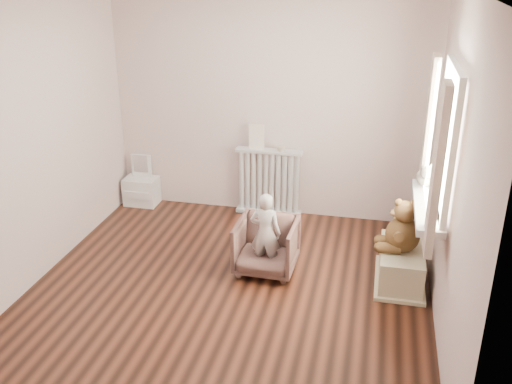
% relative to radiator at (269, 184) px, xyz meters
% --- Properties ---
extents(floor, '(3.60, 3.60, 0.01)m').
position_rel_radiator_xyz_m(floor, '(-0.03, -1.68, -0.39)').
color(floor, black).
rests_on(floor, ground).
extents(back_wall, '(3.60, 0.02, 2.60)m').
position_rel_radiator_xyz_m(back_wall, '(-0.03, 0.12, 0.91)').
color(back_wall, beige).
rests_on(back_wall, ground).
extents(front_wall, '(3.60, 0.02, 2.60)m').
position_rel_radiator_xyz_m(front_wall, '(-0.03, -3.48, 0.91)').
color(front_wall, beige).
rests_on(front_wall, ground).
extents(left_wall, '(0.02, 3.60, 2.60)m').
position_rel_radiator_xyz_m(left_wall, '(-1.83, -1.68, 0.91)').
color(left_wall, beige).
rests_on(left_wall, ground).
extents(right_wall, '(0.02, 3.60, 2.60)m').
position_rel_radiator_xyz_m(right_wall, '(1.77, -1.68, 0.91)').
color(right_wall, beige).
rests_on(right_wall, ground).
extents(window, '(0.03, 0.90, 1.10)m').
position_rel_radiator_xyz_m(window, '(1.73, -1.38, 1.06)').
color(window, white).
rests_on(window, right_wall).
extents(window_sill, '(0.22, 1.10, 0.06)m').
position_rel_radiator_xyz_m(window_sill, '(1.64, -1.38, 0.48)').
color(window_sill, silver).
rests_on(window_sill, right_wall).
extents(curtain_left, '(0.06, 0.26, 1.30)m').
position_rel_radiator_xyz_m(curtain_left, '(1.62, -1.95, 1.00)').
color(curtain_left, '#C8B19B').
rests_on(curtain_left, right_wall).
extents(curtain_right, '(0.06, 0.26, 1.30)m').
position_rel_radiator_xyz_m(curtain_right, '(1.62, -0.81, 1.00)').
color(curtain_right, '#C8B19B').
rests_on(curtain_right, right_wall).
extents(radiator, '(0.76, 0.14, 0.80)m').
position_rel_radiator_xyz_m(radiator, '(0.00, 0.00, 0.00)').
color(radiator, silver).
rests_on(radiator, floor).
extents(paper_doll, '(0.17, 0.02, 0.29)m').
position_rel_radiator_xyz_m(paper_doll, '(-0.15, 0.00, 0.55)').
color(paper_doll, beige).
rests_on(paper_doll, radiator).
extents(tin_a, '(0.09, 0.09, 0.05)m').
position_rel_radiator_xyz_m(tin_a, '(0.13, 0.00, 0.44)').
color(tin_a, '#A59E8C').
rests_on(tin_a, radiator).
extents(toy_vanity, '(0.39, 0.28, 0.62)m').
position_rel_radiator_xyz_m(toy_vanity, '(-1.58, -0.03, -0.11)').
color(toy_vanity, silver).
rests_on(toy_vanity, floor).
extents(armchair, '(0.58, 0.59, 0.52)m').
position_rel_radiator_xyz_m(armchair, '(0.23, -1.26, -0.13)').
color(armchair, brown).
rests_on(armchair, floor).
extents(child, '(0.30, 0.20, 0.81)m').
position_rel_radiator_xyz_m(child, '(0.23, -1.31, 0.03)').
color(child, beige).
rests_on(child, armchair).
extents(toy_bench, '(0.39, 0.73, 0.35)m').
position_rel_radiator_xyz_m(toy_bench, '(1.49, -1.19, -0.19)').
color(toy_bench, beige).
rests_on(toy_bench, floor).
extents(teddy_bear, '(0.41, 0.32, 0.49)m').
position_rel_radiator_xyz_m(teddy_bear, '(1.48, -1.22, 0.28)').
color(teddy_bear, '#3E2812').
rests_on(teddy_bear, toy_bench).
extents(plush_cat, '(0.20, 0.29, 0.23)m').
position_rel_radiator_xyz_m(plush_cat, '(1.63, -0.98, 0.61)').
color(plush_cat, '#666056').
rests_on(plush_cat, window_sill).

